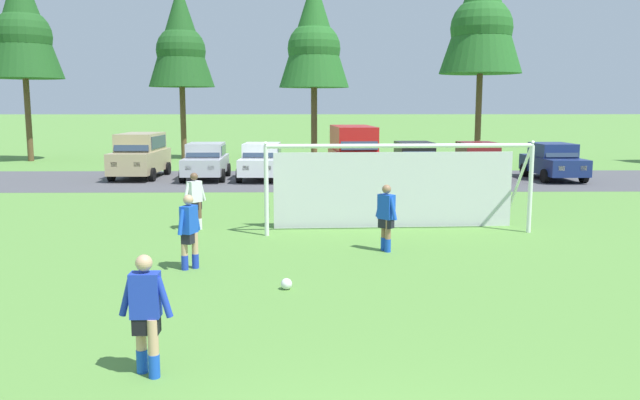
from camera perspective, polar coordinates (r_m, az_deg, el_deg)
name	(u,v)px	position (r m, az deg, el deg)	size (l,w,h in m)	color
ground_plane	(326,218)	(20.34, 0.52, -1.58)	(400.00, 400.00, 0.00)	#598C3D
parking_lot_strip	(321,180)	(30.34, 0.05, 1.78)	(52.00, 8.40, 0.01)	#4C4C51
soccer_ball	(287,284)	(12.59, -2.99, -7.44)	(0.22, 0.22, 0.22)	white
soccer_goal	(395,184)	(18.52, 6.67, 1.40)	(7.50, 2.28, 2.57)	white
player_striker_near	(189,232)	(14.21, -11.52, -2.80)	(0.41, 0.69, 1.64)	tan
player_midfield_center	(195,201)	(18.65, -11.05, -0.10)	(0.61, 0.55, 1.64)	brown
player_defender_far	(146,315)	(8.86, -15.17, -9.85)	(0.73, 0.32, 1.64)	tan
player_winger_left	(386,218)	(15.71, 5.89, -1.59)	(0.50, 0.65, 1.64)	#936B4C
parked_car_slot_far_left	(140,155)	(32.40, -15.65, 3.87)	(2.24, 4.65, 2.16)	tan
parked_car_slot_left	(206,161)	(31.09, -10.08, 3.43)	(2.13, 4.25, 1.72)	#B2B2BC
parked_car_slot_center_left	(262,161)	(30.67, -5.19, 3.46)	(2.13, 4.25, 1.72)	silver
parked_car_slot_center	(353,151)	(30.75, 2.97, 4.37)	(2.46, 4.93, 2.52)	red
parked_car_slot_center_right	(415,159)	(31.84, 8.40, 3.59)	(2.22, 4.29, 1.72)	black
parked_car_slot_right	(478,160)	(32.19, 13.85, 3.49)	(2.18, 4.27, 1.72)	maroon
parked_car_slot_far_right	(553,161)	(32.45, 19.98, 3.26)	(2.15, 4.26, 1.72)	navy
tree_left_edge	(22,23)	(44.48, -24.92, 14.06)	(4.60, 4.60, 12.28)	brown
tree_mid_left	(181,39)	(43.04, -12.26, 13.80)	(4.18, 4.18, 11.14)	brown
tree_center_back	(314,36)	(37.89, -0.54, 14.37)	(4.05, 4.05, 10.80)	brown
tree_mid_right	(482,13)	(39.93, 14.18, 15.79)	(4.79, 4.79, 12.77)	brown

